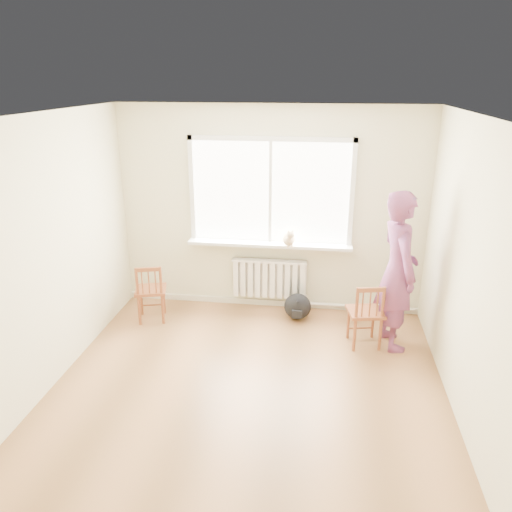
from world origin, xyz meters
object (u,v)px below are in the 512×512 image
(chair_right, at_px, (366,315))
(person, at_px, (398,271))
(backpack, at_px, (298,306))
(chair_left, at_px, (151,293))
(cat, at_px, (289,238))

(chair_right, height_order, person, person)
(chair_right, relative_size, backpack, 2.27)
(person, xyz_separation_m, backpack, (-1.14, 0.49, -0.75))
(chair_right, bearing_deg, chair_left, -17.62)
(person, distance_m, cat, 1.45)
(chair_left, height_order, backpack, chair_left)
(person, bearing_deg, backpack, 53.51)
(person, relative_size, backpack, 5.29)
(chair_left, relative_size, cat, 2.14)
(cat, bearing_deg, person, -40.71)
(chair_right, xyz_separation_m, person, (0.32, 0.10, 0.53))
(cat, relative_size, backpack, 1.04)
(chair_right, height_order, cat, cat)
(chair_left, height_order, cat, cat)
(chair_left, relative_size, person, 0.42)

